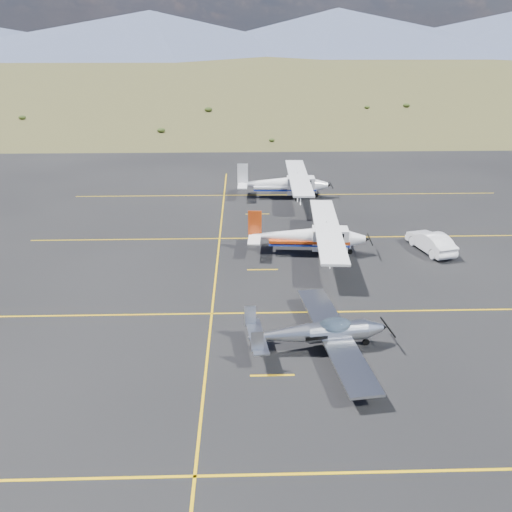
% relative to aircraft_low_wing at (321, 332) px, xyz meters
% --- Properties ---
extents(ground, '(1600.00, 1600.00, 0.00)m').
position_rel_aircraft_low_wing_xyz_m(ground, '(0.58, 1.52, -0.96)').
color(ground, '#383D1C').
rests_on(ground, ground).
extents(apron, '(72.00, 72.00, 0.02)m').
position_rel_aircraft_low_wing_xyz_m(apron, '(0.58, 8.52, -0.96)').
color(apron, black).
rests_on(apron, ground).
extents(aircraft_low_wing, '(6.72, 9.31, 2.01)m').
position_rel_aircraft_low_wing_xyz_m(aircraft_low_wing, '(0.00, 0.00, 0.00)').
color(aircraft_low_wing, '#B9BCC1').
rests_on(aircraft_low_wing, apron).
extents(aircraft_cessna, '(7.31, 12.16, 3.07)m').
position_rel_aircraft_low_wing_xyz_m(aircraft_cessna, '(0.87, 11.55, 0.40)').
color(aircraft_cessna, white).
rests_on(aircraft_cessna, apron).
extents(aircraft_plain, '(7.55, 12.62, 3.20)m').
position_rel_aircraft_low_wing_xyz_m(aircraft_plain, '(0.24, 24.64, 0.46)').
color(aircraft_plain, white).
rests_on(aircraft_plain, apron).
extents(sedan, '(2.50, 4.49, 1.40)m').
position_rel_aircraft_low_wing_xyz_m(sedan, '(9.49, 11.76, -0.25)').
color(sedan, white).
rests_on(sedan, apron).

